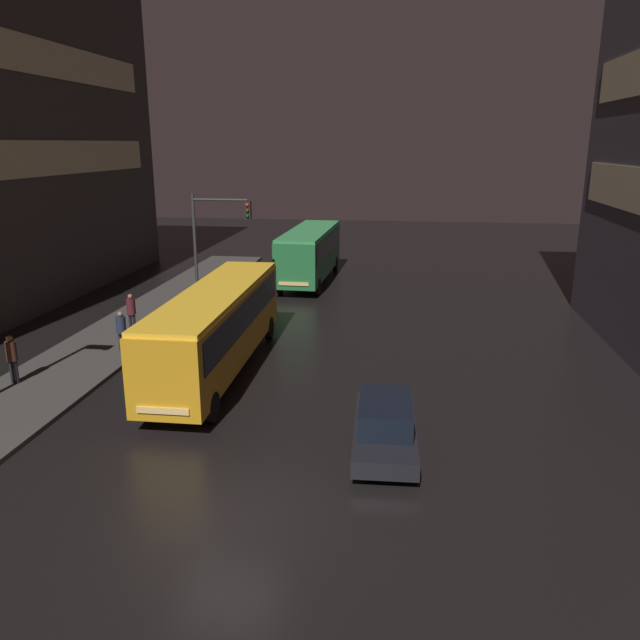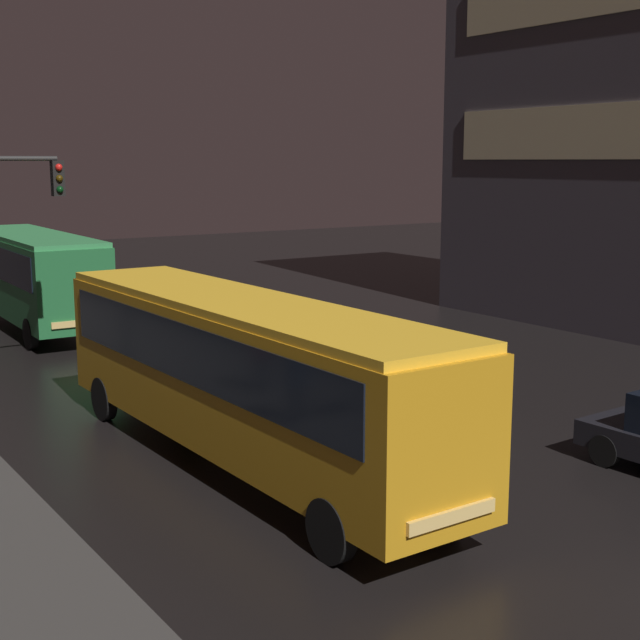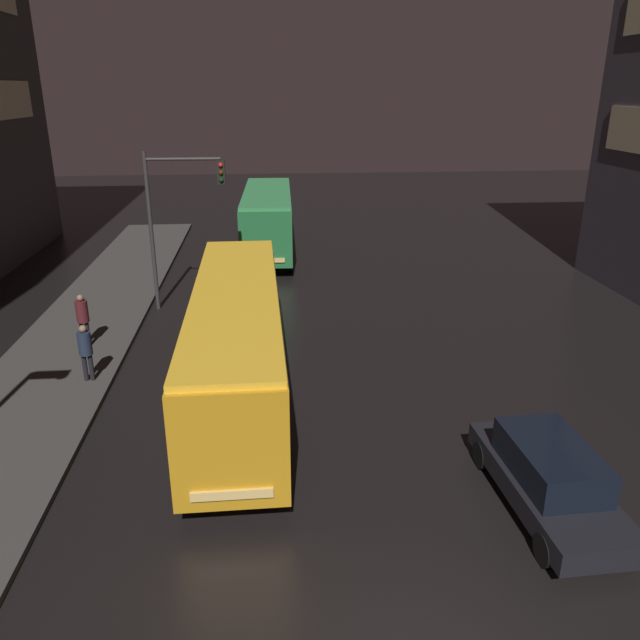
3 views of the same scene
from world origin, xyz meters
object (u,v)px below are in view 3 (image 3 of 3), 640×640
Objects in this scene: bus_near at (237,333)px; bus_far at (268,215)px; traffic_light_main at (176,205)px; car_taxi at (549,476)px; pedestrian_mid at (85,348)px; pedestrian_near at (83,315)px.

bus_near is 1.15× the size of bus_far.
traffic_light_main is (-2.54, 8.18, 2.17)m from bus_near.
car_taxi is 0.76× the size of traffic_light_main.
bus_near is 16.93m from bus_far.
pedestrian_mid is at bearing -16.30° from bus_near.
pedestrian_near is (-6.37, -12.86, -0.81)m from bus_far.
car_taxi is at bearing 139.23° from bus_near.
bus_far is 14.37m from pedestrian_near.
car_taxi is (6.68, -5.63, -1.25)m from bus_near.
bus_near is at bearing -72.72° from traffic_light_main.
pedestrian_mid is at bearing -33.89° from car_taxi.
bus_near is at bearing -42.45° from car_taxi.
car_taxi is 16.95m from traffic_light_main.
bus_near is at bearing 45.91° from pedestrian_mid.
pedestrian_near reaches higher than pedestrian_mid.
pedestrian_near is 0.30× the size of traffic_light_main.
bus_near is at bearing 88.24° from bus_far.
bus_near is 6.76m from pedestrian_near.
pedestrian_mid is (-11.24, 6.91, 0.43)m from car_taxi.
bus_near is 8.83m from car_taxi.
traffic_light_main is at bearing -54.76° from pedestrian_near.
pedestrian_mid is (-5.58, -15.62, -0.86)m from bus_far.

